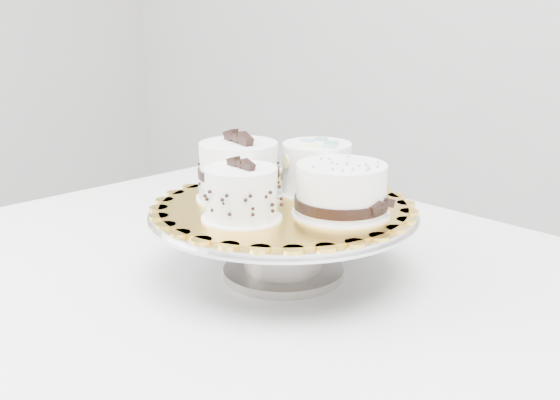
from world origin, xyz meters
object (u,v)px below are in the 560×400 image
Objects in this scene: cake_board at (283,206)px; cake_ribbon at (342,191)px; cake_stand at (283,230)px; cake_swirl at (241,195)px; cake_dots at (317,168)px; cake_banded at (239,173)px; table at (312,333)px.

cake_ribbon is at bearing 5.42° from cake_board.
cake_board is (0.00, -0.00, 0.03)m from cake_stand.
cake_swirl is at bearing -128.88° from cake_ribbon.
cake_swirl is 0.82× the size of cake_ribbon.
cake_dots is (0.01, 0.16, 0.00)m from cake_swirl.
cake_ribbon is (0.16, 0.02, -0.01)m from cake_banded.
cake_ribbon is (0.09, 0.01, 0.07)m from cake_stand.
cake_banded is 1.17× the size of cake_dots.
cake_banded reaches higher than table.
cake_swirl reaches higher than cake_board.
cake_banded is at bearing -120.67° from cake_dots.
cake_ribbon is at bearing 5.42° from cake_stand.
cake_banded is 0.11m from cake_dots.
cake_board is 2.47× the size of cake_ribbon.
cake_swirl is 0.92× the size of cake_dots.
cake_swirl is 0.13m from cake_ribbon.
cake_stand is at bearing -83.45° from cake_dots.
table is at bearing -10.22° from cake_stand.
cake_stand is 0.11m from cake_ribbon.
cake_dots is at bearing 87.07° from cake_board.
cake_dots is 0.11m from cake_ribbon.
cake_ribbon is at bearing -30.71° from cake_dots.
cake_banded is 1.03× the size of cake_ribbon.
cake_swirl is (-0.01, -0.08, 0.03)m from cake_board.
cake_dots reaches higher than cake_board.
cake_board is (-0.06, 0.01, 0.17)m from table.
cake_swirl is at bearing -95.59° from cake_stand.
cake_banded is at bearing -169.50° from table.
cake_ribbon is (0.08, -0.07, -0.01)m from cake_dots.
cake_banded is (-0.07, -0.01, 0.04)m from cake_board.
cake_board reaches higher than cake_stand.
cake_banded is 0.16m from cake_ribbon.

